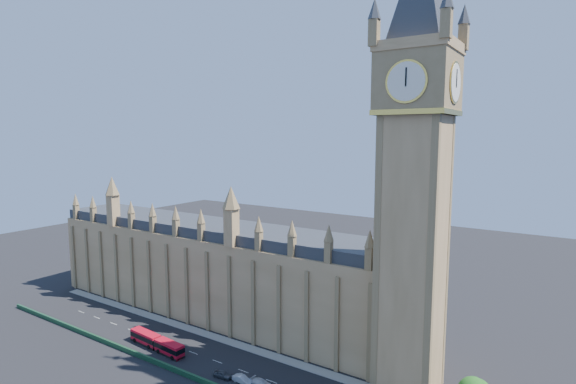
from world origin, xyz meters
The scene contains 9 objects.
ground centered at (0.00, 0.00, 0.00)m, with size 400.00×400.00×0.00m, color black.
palace_westminster centered at (-25.00, 22.00, 13.86)m, with size 120.00×20.00×28.00m.
elizabeth_tower centered at (38.00, 13.99, 54.56)m, with size 20.59×20.59×105.00m.
bridge_parapet centered at (0.00, -9.00, 0.60)m, with size 160.00×0.60×1.20m, color #1E4C2D.
kerb_north centered at (0.00, 9.50, 0.08)m, with size 160.00×3.00×0.16m, color gray.
red_bus centered at (-21.42, -3.53, 1.69)m, with size 19.02×4.18×3.21m.
car_grey centered at (1.91, -4.77, 0.77)m, with size 1.82×4.51×1.54m, color #3E4046.
car_silver centered at (6.96, -4.02, 0.80)m, with size 1.69×4.85×1.60m, color #AAACB2.
car_white centered at (11.26, -2.76, 0.73)m, with size 2.05×5.04×1.46m, color silver.
Camera 1 is at (66.19, -76.03, 54.06)m, focal length 28.00 mm.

